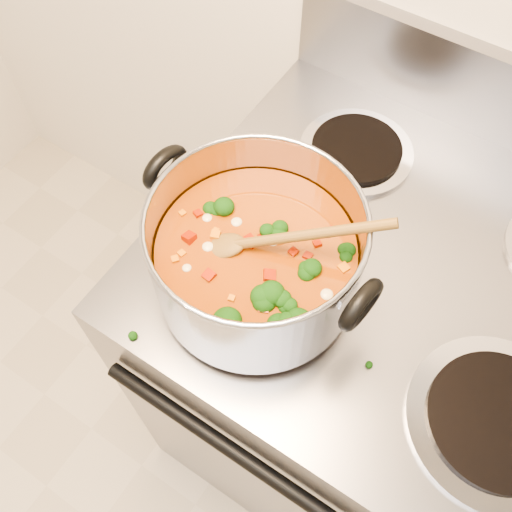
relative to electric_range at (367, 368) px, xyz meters
The scene contains 4 objects.
electric_range is the anchor object (origin of this frame).
stockpot 0.60m from the electric_range, 139.84° to the right, with size 0.35×0.29×0.17m.
wooden_spoon 0.63m from the electric_range, 139.28° to the right, with size 0.24×0.15×0.11m.
cooktop_crumbs 0.52m from the electric_range, 147.84° to the right, with size 0.20×0.38×0.01m.
Camera 1 is at (0.07, 0.66, 1.69)m, focal length 40.00 mm.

